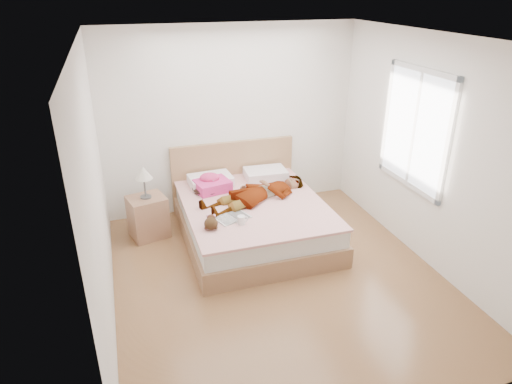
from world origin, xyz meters
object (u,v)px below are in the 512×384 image
woman (257,190)px  magazine (233,217)px  plush_toy (211,223)px  nightstand (148,214)px  towel (212,184)px  phone (213,178)px  coffee_mug (242,220)px  bed (252,216)px

woman → magazine: bearing=-64.4°
magazine → woman: bearing=44.9°
plush_toy → nightstand: bearing=123.8°
towel → woman: bearing=-38.6°
magazine → phone: bearing=93.2°
woman → nightstand: bearing=-123.2°
magazine → plush_toy: (-0.30, -0.16, 0.06)m
phone → plush_toy: 1.05m
towel → coffee_mug: towel is taller
woman → phone: 0.64m
phone → coffee_mug: size_ratio=0.73×
woman → magazine: 0.65m
woman → coffee_mug: woman is taller
phone → coffee_mug: (0.11, -1.02, -0.13)m
woman → magazine: size_ratio=3.41×
phone → towel: 0.09m
woman → towel: bearing=-147.8°
woman → nightstand: size_ratio=1.59×
phone → magazine: (0.05, -0.85, -0.17)m
phone → bed: bed is taller
bed → nightstand: (-1.30, 0.38, 0.05)m
woman → towel: 0.66m
woman → plush_toy: size_ratio=5.99×
magazine → bed: bearing=48.9°
plush_toy → woman: bearing=39.2°
nightstand → woman: bearing=-13.9°
coffee_mug → magazine: bearing=109.9°
woman → magazine: woman is taller
nightstand → bed: bearing=-16.3°
magazine → coffee_mug: bearing=-70.1°
bed → plush_toy: bed is taller
phone → nightstand: nightstand is taller
phone → bed: (0.41, -0.43, -0.41)m
magazine → nightstand: (-0.94, 0.80, -0.19)m
plush_toy → towel: bearing=77.0°
woman → plush_toy: woman is taller
woman → coffee_mug: bearing=-51.4°
plush_toy → nightstand: (-0.64, 0.96, -0.26)m
coffee_mug → plush_toy: plush_toy is taller
bed → coffee_mug: 0.72m
bed → magazine: (-0.36, -0.42, 0.24)m
coffee_mug → nightstand: bearing=135.9°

